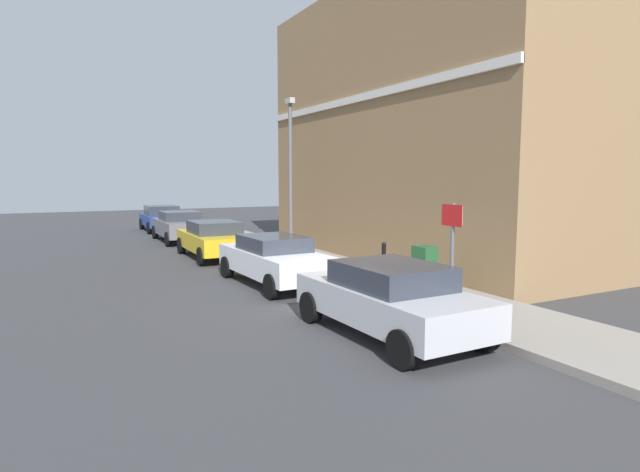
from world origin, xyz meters
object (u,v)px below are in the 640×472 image
at_px(car_silver, 390,298).
at_px(bollard_near_cabinet, 384,259).
at_px(utility_cabinet, 424,271).
at_px(street_sign, 452,242).
at_px(car_yellow, 214,238).
at_px(car_blue, 162,218).
at_px(car_white, 274,259).
at_px(lamppost, 290,168).
at_px(car_grey, 180,226).

relative_size(car_silver, bollard_near_cabinet, 4.01).
relative_size(utility_cabinet, street_sign, 0.50).
xyz_separation_m(car_silver, utility_cabinet, (2.55, 2.14, -0.05)).
distance_m(car_yellow, car_blue, 10.99).
relative_size(car_silver, street_sign, 1.81).
xyz_separation_m(car_silver, bollard_near_cabinet, (2.65, 4.01, -0.03)).
height_order(car_silver, car_white, car_silver).
relative_size(car_silver, car_yellow, 0.96).
relative_size(car_yellow, lamppost, 0.76).
xyz_separation_m(utility_cabinet, street_sign, (-0.84, -1.89, 0.98)).
height_order(car_silver, bollard_near_cabinet, car_silver).
xyz_separation_m(car_grey, utility_cabinet, (2.60, -14.52, -0.06)).
bearing_deg(lamppost, car_blue, 101.57).
xyz_separation_m(car_silver, car_white, (-0.05, 5.41, -0.01)).
xyz_separation_m(car_yellow, street_sign, (1.82, -10.72, 0.94)).
distance_m(car_white, utility_cabinet, 4.18).
distance_m(car_white, car_yellow, 5.56).
relative_size(car_blue, utility_cabinet, 3.44).
bearing_deg(car_silver, car_yellow, -0.70).
distance_m(car_blue, street_sign, 21.79).
distance_m(car_white, car_blue, 16.55).
xyz_separation_m(car_grey, bollard_near_cabinet, (2.70, -12.64, -0.03)).
bearing_deg(car_silver, bollard_near_cabinet, -34.69).
height_order(car_silver, car_yellow, car_silver).
xyz_separation_m(car_white, utility_cabinet, (2.60, -3.28, -0.04)).
bearing_deg(car_blue, lamppost, -167.06).
distance_m(car_silver, bollard_near_cabinet, 4.81).
distance_m(car_grey, bollard_near_cabinet, 12.93).
xyz_separation_m(car_white, lamppost, (2.63, 4.63, 2.58)).
relative_size(bollard_near_cabinet, lamppost, 0.18).
height_order(car_grey, street_sign, street_sign).
height_order(car_yellow, lamppost, lamppost).
bearing_deg(street_sign, car_grey, 96.11).
bearing_deg(car_silver, car_grey, -1.12).
xyz_separation_m(car_blue, utility_cabinet, (2.40, -19.83, -0.06)).
xyz_separation_m(car_silver, car_blue, (0.14, 21.96, 0.01)).
relative_size(car_blue, bollard_near_cabinet, 3.81).
distance_m(car_grey, lamppost, 7.56).
xyz_separation_m(car_grey, street_sign, (1.76, -16.41, 0.92)).
height_order(utility_cabinet, bollard_near_cabinet, utility_cabinet).
xyz_separation_m(car_silver, lamppost, (2.58, 10.05, 2.57)).
xyz_separation_m(utility_cabinet, lamppost, (0.03, 7.91, 2.62)).
bearing_deg(car_blue, utility_cabinet, -171.72).
relative_size(car_blue, street_sign, 1.72).
bearing_deg(car_white, lamppost, -31.18).
height_order(car_yellow, utility_cabinet, car_yellow).
xyz_separation_m(utility_cabinet, bollard_near_cabinet, (0.10, 1.88, 0.02)).
relative_size(car_yellow, car_grey, 0.98).
height_order(street_sign, lamppost, lamppost).
bearing_deg(car_grey, car_blue, -1.13).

